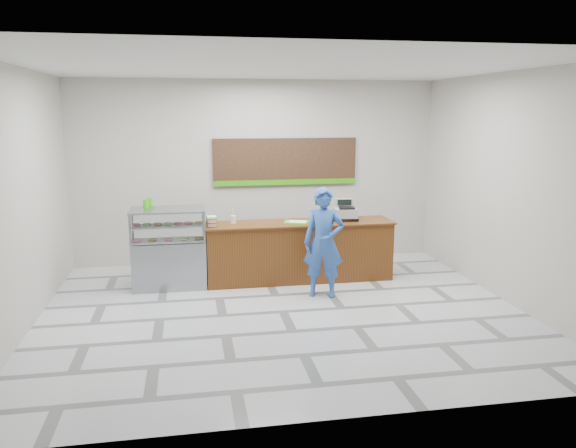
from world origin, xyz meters
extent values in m
plane|color=silver|center=(0.00, 0.00, 0.00)|extent=(7.00, 7.00, 0.00)
plane|color=#B4AFA5|center=(0.00, 3.00, 1.75)|extent=(7.00, 0.00, 7.00)
plane|color=silver|center=(0.00, 0.00, 3.50)|extent=(7.00, 7.00, 0.00)
cube|color=#633212|center=(0.55, 1.55, 0.50)|extent=(3.20, 0.70, 1.00)
cube|color=#633212|center=(0.55, 1.55, 1.01)|extent=(3.26, 0.76, 0.03)
cube|color=gray|center=(-1.67, 1.55, 0.40)|extent=(1.20, 0.70, 0.80)
cube|color=white|center=(-1.67, 1.55, 1.05)|extent=(1.20, 0.70, 0.50)
cube|color=gray|center=(-1.67, 1.55, 1.31)|extent=(1.22, 0.72, 0.03)
cube|color=silver|center=(-1.67, 1.55, 0.82)|extent=(1.14, 0.64, 0.02)
cube|color=silver|center=(-1.67, 1.55, 1.06)|extent=(1.14, 0.64, 0.02)
torus|color=pink|center=(-2.17, 1.45, 0.85)|extent=(0.15, 0.15, 0.05)
torus|color=#AE7D35|center=(-1.92, 1.45, 0.85)|extent=(0.15, 0.15, 0.05)
torus|color=pink|center=(-1.67, 1.45, 0.85)|extent=(0.15, 0.15, 0.05)
torus|color=#9EE783|center=(-1.42, 1.45, 0.85)|extent=(0.15, 0.15, 0.05)
torus|color=#AE7D35|center=(-1.17, 1.45, 0.85)|extent=(0.15, 0.15, 0.05)
torus|color=pink|center=(-2.17, 1.60, 1.09)|extent=(0.15, 0.15, 0.05)
torus|color=#9EE783|center=(-2.00, 1.60, 1.09)|extent=(0.15, 0.15, 0.05)
torus|color=#AE7D35|center=(-1.84, 1.60, 1.09)|extent=(0.15, 0.15, 0.05)
torus|color=#9EE783|center=(-1.67, 1.60, 1.09)|extent=(0.15, 0.15, 0.05)
torus|color=pink|center=(-1.50, 1.60, 1.09)|extent=(0.15, 0.15, 0.05)
torus|color=pink|center=(-1.34, 1.60, 1.09)|extent=(0.15, 0.15, 0.05)
torus|color=#AE7D35|center=(-1.17, 1.60, 1.09)|extent=(0.15, 0.15, 0.05)
cube|color=black|center=(0.55, 2.96, 1.95)|extent=(2.80, 0.05, 0.90)
cube|color=#319F0C|center=(0.55, 2.93, 1.55)|extent=(2.80, 0.02, 0.10)
cube|color=black|center=(1.38, 1.59, 1.06)|extent=(0.38, 0.38, 0.06)
cube|color=gray|center=(1.38, 1.59, 1.16)|extent=(0.42, 0.44, 0.15)
cube|color=black|center=(1.38, 1.51, 1.26)|extent=(0.29, 0.22, 0.04)
cube|color=gray|center=(1.38, 1.71, 1.32)|extent=(0.33, 0.13, 0.15)
cube|color=black|center=(1.38, 1.65, 1.34)|extent=(0.25, 0.04, 0.10)
cube|color=black|center=(1.18, 1.60, 1.05)|extent=(0.13, 0.19, 0.04)
cube|color=#4BDE1D|center=(0.49, 1.50, 1.04)|extent=(0.47, 0.41, 0.02)
cube|color=white|center=(0.51, 1.50, 1.05)|extent=(0.34, 0.29, 0.00)
cube|color=white|center=(-0.95, 1.65, 1.10)|extent=(0.17, 0.17, 0.13)
cylinder|color=silver|center=(-0.58, 1.65, 1.10)|extent=(0.09, 0.09, 0.13)
cube|color=#319F0C|center=(-0.95, 1.38, 1.11)|extent=(0.17, 0.12, 0.15)
cylinder|color=pink|center=(0.55, 1.47, 1.03)|extent=(0.15, 0.15, 0.00)
cylinder|color=#319F0C|center=(-2.02, 1.70, 1.40)|extent=(0.09, 0.09, 0.14)
cylinder|color=#319F0C|center=(-1.97, 1.83, 1.41)|extent=(0.10, 0.10, 0.15)
imported|color=#2A54A1|center=(0.76, 0.63, 0.87)|extent=(0.73, 0.59, 1.74)
camera|label=1|loc=(-1.31, -7.76, 2.91)|focal=35.00mm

